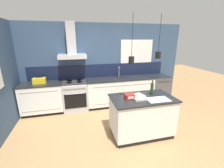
# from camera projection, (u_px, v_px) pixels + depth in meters

# --- Properties ---
(ground_plane) EXTENTS (16.00, 16.00, 0.00)m
(ground_plane) POSITION_uv_depth(u_px,v_px,m) (117.00, 137.00, 3.39)
(ground_plane) COLOR #A87F51
(ground_plane) RESTS_ON ground
(wall_back) EXTENTS (5.60, 2.12, 2.60)m
(wall_back) POSITION_uv_depth(u_px,v_px,m) (99.00, 64.00, 4.84)
(wall_back) COLOR #354C6B
(wall_back) RESTS_ON ground_plane
(counter_run_left) EXTENTS (1.16, 0.64, 0.91)m
(counter_run_left) POSITION_uv_depth(u_px,v_px,m) (43.00, 98.00, 4.40)
(counter_run_left) COLOR black
(counter_run_left) RESTS_ON ground_plane
(counter_run_sink) EXTENTS (2.19, 0.64, 1.26)m
(counter_run_sink) POSITION_uv_depth(u_px,v_px,m) (120.00, 91.00, 4.96)
(counter_run_sink) COLOR black
(counter_run_sink) RESTS_ON ground_plane
(oven_range) EXTENTS (0.72, 0.66, 0.91)m
(oven_range) POSITION_uv_depth(u_px,v_px,m) (75.00, 95.00, 4.62)
(oven_range) COLOR #B5B5BA
(oven_range) RESTS_ON ground_plane
(dishwasher) EXTENTS (0.61, 0.65, 0.91)m
(dishwasher) POSITION_uv_depth(u_px,v_px,m) (158.00, 88.00, 5.29)
(dishwasher) COLOR #4C4C51
(dishwasher) RESTS_ON ground_plane
(kitchen_island) EXTENTS (1.38, 0.82, 0.91)m
(kitchen_island) POSITION_uv_depth(u_px,v_px,m) (141.00, 116.00, 3.39)
(kitchen_island) COLOR black
(kitchen_island) RESTS_ON ground_plane
(bottle_on_island) EXTENTS (0.07, 0.07, 0.33)m
(bottle_on_island) POSITION_uv_depth(u_px,v_px,m) (152.00, 89.00, 3.39)
(bottle_on_island) COLOR #193319
(bottle_on_island) RESTS_ON kitchen_island
(book_stack) EXTENTS (0.27, 0.32, 0.08)m
(book_stack) POSITION_uv_depth(u_px,v_px,m) (138.00, 97.00, 3.20)
(book_stack) COLOR beige
(book_stack) RESTS_ON kitchen_island
(red_supply_box) EXTENTS (0.20, 0.15, 0.11)m
(red_supply_box) POSITION_uv_depth(u_px,v_px,m) (130.00, 96.00, 3.17)
(red_supply_box) COLOR red
(red_supply_box) RESTS_ON kitchen_island
(paper_pile) EXTENTS (0.48, 0.31, 0.01)m
(paper_pile) POSITION_uv_depth(u_px,v_px,m) (158.00, 99.00, 3.14)
(paper_pile) COLOR silver
(paper_pile) RESTS_ON kitchen_island
(yellow_toolbox) EXTENTS (0.34, 0.18, 0.19)m
(yellow_toolbox) POSITION_uv_depth(u_px,v_px,m) (39.00, 81.00, 4.24)
(yellow_toolbox) COLOR gold
(yellow_toolbox) RESTS_ON counter_run_left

